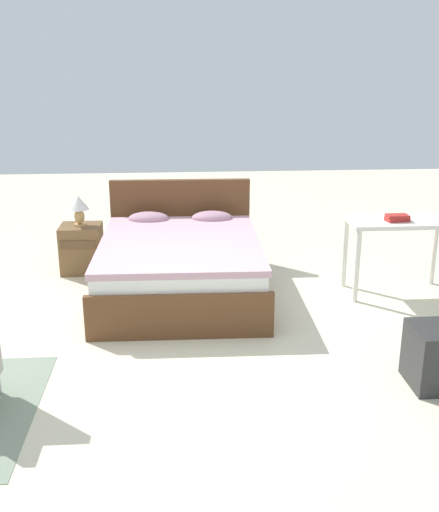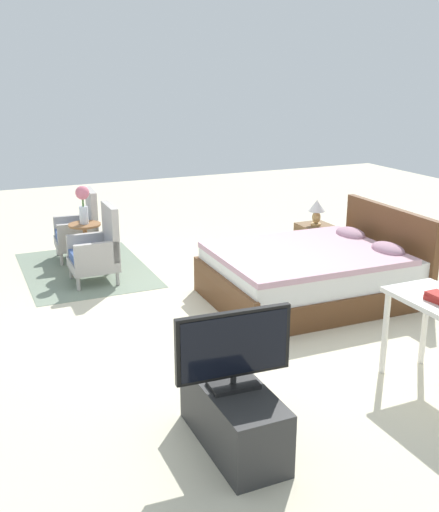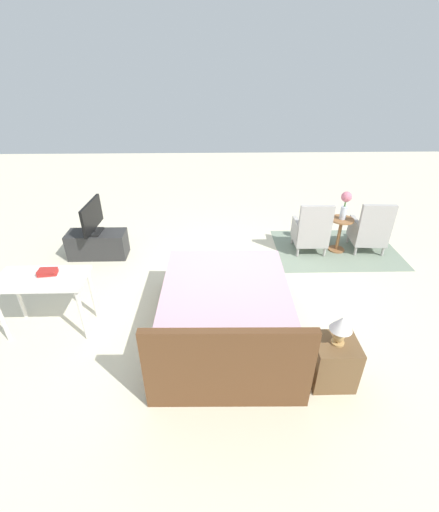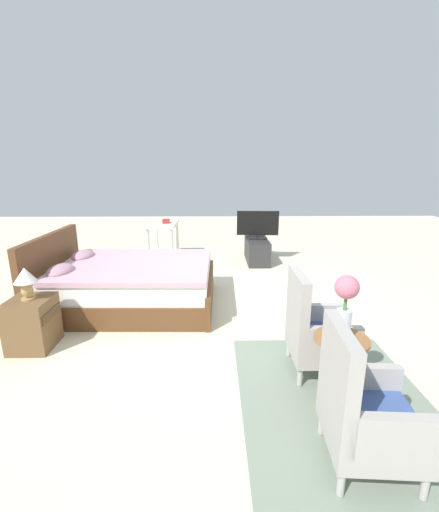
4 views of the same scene
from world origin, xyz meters
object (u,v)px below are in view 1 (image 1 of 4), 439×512
Objects in this scene: nightstand at (82,248)px; vanity_desk at (400,231)px; bed at (180,264)px; table_lamp at (79,206)px; book_stack at (397,218)px.

vanity_desk reaches higher than nightstand.
bed reaches higher than vanity_desk.
bed is 1.29m from nightstand.
nightstand is at bearing -90.00° from table_lamp.
bed is 2.16m from book_stack.
nightstand is 0.48m from table_lamp.
nightstand is 1.59× the size of table_lamp.
book_stack is at bearing -6.63° from bed.
book_stack reaches higher than nightstand.
nightstand is at bearing 146.65° from bed.
table_lamp reaches higher than nightstand.
book_stack is at bearing -16.73° from nightstand.
bed is at bearing 175.27° from vanity_desk.
book_stack is (3.16, -0.95, 0.53)m from nightstand.
book_stack is (2.09, -0.24, 0.49)m from bed.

